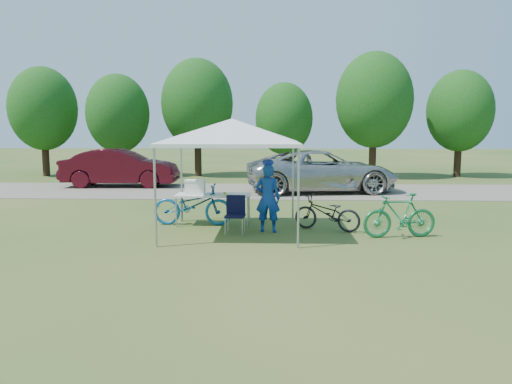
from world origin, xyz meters
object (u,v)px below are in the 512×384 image
cooler (195,187)px  minivan (322,171)px  folding_chair (235,211)px  bike_green (400,216)px  bike_dark (327,213)px  cyclist (268,198)px  folding_table (213,196)px  bike_blue (193,205)px  sedan (120,168)px

cooler → minivan: minivan is taller
folding_chair → bike_green: size_ratio=0.53×
cooler → bike_dark: (3.35, -0.69, -0.55)m
cooler → cyclist: bearing=-25.5°
folding_table → bike_dark: size_ratio=1.16×
folding_chair → cooler: cooler is taller
folding_chair → minivan: minivan is taller
minivan → bike_blue: bearing=141.6°
folding_chair → folding_table: bearing=126.5°
cooler → bike_dark: cooler is taller
sedan → folding_table: bearing=-150.7°
sedan → minivan: bearing=-102.0°
cyclist → bike_green: size_ratio=0.97×
cooler → cyclist: cyclist is taller
cooler → bike_green: bearing=-16.0°
folding_table → minivan: (3.46, 6.74, 0.08)m
minivan → sedan: minivan is taller
cyclist → bike_blue: 2.14m
minivan → bike_green: bearing=178.9°
bike_blue → minivan: size_ratio=0.35×
cooler → minivan: size_ratio=0.09×
bike_green → minivan: size_ratio=0.29×
sedan → bike_dark: bearing=-140.5°
folding_chair → sedan: 10.89m
cyclist → bike_green: 3.10m
folding_table → cooler: cooler is taller
bike_dark → minivan: size_ratio=0.28×
cooler → bike_green: 5.16m
cyclist → minivan: size_ratio=0.28×
folding_table → bike_green: bike_green is taller
folding_chair → minivan: size_ratio=0.15×
bike_green → bike_dark: 1.75m
cyclist → minivan: (2.03, 7.65, 0.01)m
bike_blue → cyclist: bearing=-110.6°
folding_table → cooler: size_ratio=3.73×
cyclist → bike_green: (3.04, -0.51, -0.32)m
folding_table → bike_green: 4.69m
folding_chair → bike_blue: 1.51m
folding_table → cooler: bearing=180.0°
bike_blue → minivan: bearing=-28.6°
cooler → bike_green: (4.94, -1.42, -0.47)m
folding_chair → sedan: size_ratio=0.19×
cooler → sedan: size_ratio=0.11×
cooler → sedan: 9.42m
folding_table → cyclist: 1.70m
bike_dark → minivan: bearing=-161.0°
minivan → sedan: size_ratio=1.21×
bike_green → sedan: bearing=-143.2°
cyclist → bike_dark: (1.45, 0.22, -0.39)m
folding_table → folding_chair: 1.25m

